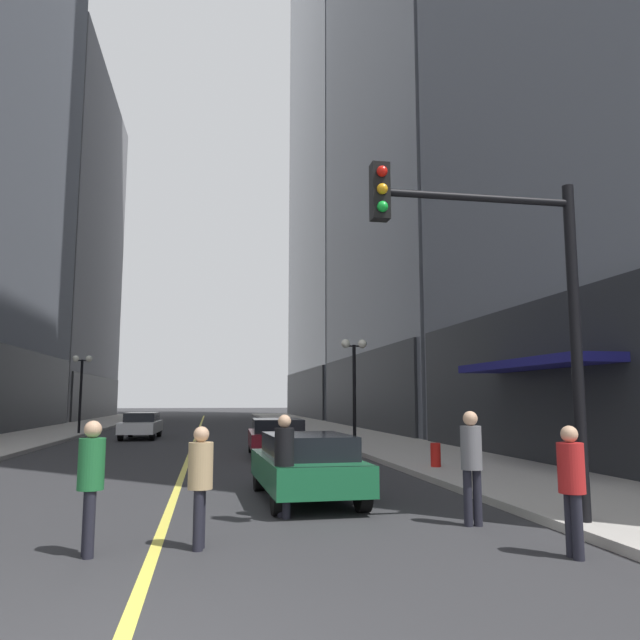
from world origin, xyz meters
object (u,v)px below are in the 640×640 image
pedestrian_in_black_coat (284,457)px  pedestrian_in_grey_suit (471,458)px  street_lamp_left_far (81,376)px  pedestrian_in_green_parka (91,476)px  car_white (141,424)px  fire_hydrant_right (436,458)px  traffic_light_near_right (513,289)px  street_lamp_right_mid (354,368)px  pedestrian_in_red_jacket (572,480)px  pedestrian_in_tan_trench (200,477)px  car_maroon (277,436)px  car_green (306,464)px

pedestrian_in_black_coat → pedestrian_in_grey_suit: (2.91, -1.21, 0.05)m
street_lamp_left_far → pedestrian_in_green_parka: bearing=-78.4°
car_white → fire_hydrant_right: (9.66, -16.43, -0.32)m
traffic_light_near_right → street_lamp_left_far: (-11.75, 27.05, -0.49)m
pedestrian_in_green_parka → pedestrian_in_grey_suit: (5.71, 0.92, 0.06)m
car_white → pedestrian_in_grey_suit: (7.64, -23.38, 0.35)m
car_white → street_lamp_right_mid: bearing=-43.9°
pedestrian_in_red_jacket → traffic_light_near_right: bearing=88.8°
traffic_light_near_right → street_lamp_left_far: 29.49m
pedestrian_in_red_jacket → street_lamp_right_mid: (1.08, 16.66, 2.28)m
pedestrian_in_red_jacket → pedestrian_in_tan_trench: bearing=164.4°
car_maroon → pedestrian_in_grey_suit: (1.83, -12.39, 0.35)m
car_white → street_lamp_left_far: street_lamp_left_far is taller
pedestrian_in_tan_trench → pedestrian_in_grey_suit: bearing=10.1°
pedestrian_in_green_parka → street_lamp_left_far: bearing=101.6°
car_white → street_lamp_right_mid: 12.97m
street_lamp_left_far → car_maroon: bearing=-55.9°
pedestrian_in_black_coat → pedestrian_in_grey_suit: size_ratio=0.96×
car_maroon → street_lamp_left_far: 17.04m
pedestrian_in_black_coat → street_lamp_right_mid: 14.25m
pedestrian_in_black_coat → street_lamp_left_far: size_ratio=0.39×
street_lamp_right_mid → fire_hydrant_right: street_lamp_right_mid is taller
street_lamp_right_mid → street_lamp_left_far: bearing=137.4°
car_white → pedestrian_in_red_jacket: 26.74m
pedestrian_in_tan_trench → traffic_light_near_right: 5.53m
pedestrian_in_black_coat → fire_hydrant_right: bearing=49.4°
car_green → fire_hydrant_right: 5.92m
street_lamp_left_far → pedestrian_in_red_jacket: bearing=-67.6°
car_green → fire_hydrant_right: bearing=43.6°
pedestrian_in_green_parka → street_lamp_right_mid: street_lamp_right_mid is taller
fire_hydrant_right → pedestrian_in_green_parka: bearing=-134.5°
car_white → pedestrian_in_green_parka: size_ratio=2.71×
pedestrian_in_grey_suit → pedestrian_in_black_coat: bearing=157.5°
car_green → car_maroon: size_ratio=0.97×
car_maroon → pedestrian_in_tan_trench: pedestrian_in_tan_trench is taller
traffic_light_near_right → street_lamp_right_mid: bearing=86.1°
car_green → car_white: same height
pedestrian_in_red_jacket → street_lamp_left_far: 30.84m
pedestrian_in_tan_trench → traffic_light_near_right: (4.77, 0.06, 2.79)m
pedestrian_in_tan_trench → traffic_light_near_right: traffic_light_near_right is taller
pedestrian_in_black_coat → pedestrian_in_green_parka: bearing=-142.8°
car_white → fire_hydrant_right: size_ratio=5.87×
car_maroon → traffic_light_near_right: bearing=-80.1°
car_green → street_lamp_left_far: size_ratio=0.96×
pedestrian_in_red_jacket → traffic_light_near_right: size_ratio=0.30×
street_lamp_left_far → fire_hydrant_right: 23.69m
pedestrian_in_red_jacket → street_lamp_left_far: bearing=112.4°
pedestrian_in_black_coat → pedestrian_in_grey_suit: 3.15m
car_maroon → traffic_light_near_right: 13.64m
fire_hydrant_right → pedestrian_in_black_coat: bearing=-130.6°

